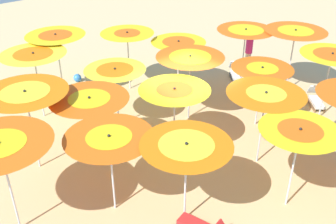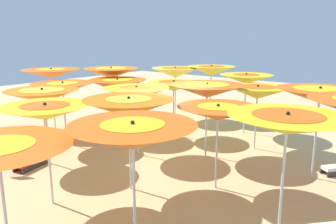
% 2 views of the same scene
% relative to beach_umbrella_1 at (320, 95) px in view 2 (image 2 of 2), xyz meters
% --- Properties ---
extents(ground, '(40.10, 40.10, 0.04)m').
position_rel_beach_umbrella_1_xyz_m(ground, '(4.09, 1.20, -2.27)').
color(ground, '#D1B57F').
extents(beach_umbrella_1, '(2.16, 2.16, 2.49)m').
position_rel_beach_umbrella_1_xyz_m(beach_umbrella_1, '(0.00, 0.00, 0.00)').
color(beach_umbrella_1, silver).
rests_on(beach_umbrella_1, ground).
extents(beach_umbrella_2, '(2.03, 2.03, 2.19)m').
position_rel_beach_umbrella_1_xyz_m(beach_umbrella_2, '(2.23, -1.26, -0.31)').
color(beach_umbrella_2, silver).
rests_on(beach_umbrella_2, ground).
extents(beach_umbrella_3, '(2.03, 2.03, 2.38)m').
position_rel_beach_umbrella_1_xyz_m(beach_umbrella_3, '(3.42, -2.82, -0.11)').
color(beach_umbrella_3, silver).
rests_on(beach_umbrella_3, ground).
extents(beach_umbrella_4, '(2.16, 2.16, 2.50)m').
position_rel_beach_umbrella_1_xyz_m(beach_umbrella_4, '(5.72, -4.00, -0.01)').
color(beach_umbrella_4, silver).
rests_on(beach_umbrella_4, ground).
extents(beach_umbrella_5, '(2.07, 2.07, 2.46)m').
position_rel_beach_umbrella_1_xyz_m(beach_umbrella_5, '(-0.36, 3.32, -0.02)').
color(beach_umbrella_5, silver).
rests_on(beach_umbrella_5, ground).
extents(beach_umbrella_6, '(1.98, 1.98, 2.15)m').
position_rel_beach_umbrella_1_xyz_m(beach_umbrella_6, '(1.69, 2.16, -0.32)').
color(beach_umbrella_6, silver).
rests_on(beach_umbrella_6, ground).
extents(beach_umbrella_7, '(2.26, 2.26, 2.36)m').
position_rel_beach_umbrella_1_xyz_m(beach_umbrella_7, '(3.15, 0.37, -0.15)').
color(beach_umbrella_7, silver).
rests_on(beach_umbrella_7, ground).
extents(beach_umbrella_8, '(1.97, 1.97, 2.15)m').
position_rel_beach_umbrella_1_xyz_m(beach_umbrella_8, '(5.34, -0.75, -0.33)').
color(beach_umbrella_8, silver).
rests_on(beach_umbrella_8, ground).
extents(beach_umbrella_9, '(2.17, 2.17, 2.42)m').
position_rel_beach_umbrella_1_xyz_m(beach_umbrella_9, '(7.01, -3.00, -0.10)').
color(beach_umbrella_9, silver).
rests_on(beach_umbrella_9, ground).
extents(beach_umbrella_10, '(2.16, 2.16, 2.36)m').
position_rel_beach_umbrella_1_xyz_m(beach_umbrella_10, '(1.53, 5.18, -0.16)').
color(beach_umbrella_10, silver).
rests_on(beach_umbrella_10, ground).
extents(beach_umbrella_11, '(2.16, 2.16, 2.35)m').
position_rel_beach_umbrella_1_xyz_m(beach_umbrella_11, '(3.30, 3.54, -0.18)').
color(beach_umbrella_11, silver).
rests_on(beach_umbrella_11, ground).
extents(beach_umbrella_12, '(2.05, 2.05, 2.25)m').
position_rel_beach_umbrella_1_xyz_m(beach_umbrella_12, '(4.92, 1.64, -0.25)').
color(beach_umbrella_12, silver).
rests_on(beach_umbrella_12, ground).
extents(beach_umbrella_13, '(2.18, 2.18, 2.22)m').
position_rel_beach_umbrella_1_xyz_m(beach_umbrella_13, '(7.00, 0.54, -0.30)').
color(beach_umbrella_13, silver).
rests_on(beach_umbrella_13, ground).
extents(beach_umbrella_14, '(2.28, 2.28, 2.51)m').
position_rel_beach_umbrella_1_xyz_m(beach_umbrella_14, '(8.36, -0.37, -0.01)').
color(beach_umbrella_14, silver).
rests_on(beach_umbrella_14, ground).
extents(beach_umbrella_16, '(1.93, 1.93, 2.34)m').
position_rel_beach_umbrella_1_xyz_m(beach_umbrella_16, '(4.16, 5.19, -0.13)').
color(beach_umbrella_16, silver).
rests_on(beach_umbrella_16, ground).
extents(beach_umbrella_17, '(2.09, 2.09, 2.29)m').
position_rel_beach_umbrella_1_xyz_m(beach_umbrella_17, '(6.51, 3.89, -0.20)').
color(beach_umbrella_17, silver).
rests_on(beach_umbrella_17, ground).
extents(beach_umbrella_18, '(2.11, 2.11, 2.24)m').
position_rel_beach_umbrella_1_xyz_m(beach_umbrella_18, '(7.61, 2.48, -0.23)').
color(beach_umbrella_18, silver).
rests_on(beach_umbrella_18, ground).
extents(beach_umbrella_19, '(2.29, 2.29, 2.53)m').
position_rel_beach_umbrella_1_xyz_m(beach_umbrella_19, '(9.74, 1.58, 0.04)').
color(beach_umbrella_19, silver).
rests_on(beach_umbrella_19, ground).
extents(lounger_1, '(0.70, 1.30, 0.56)m').
position_rel_beach_umbrella_1_xyz_m(lounger_1, '(6.53, 4.49, -2.06)').
color(lounger_1, '#333338').
rests_on(lounger_1, ground).
extents(beach_ball, '(0.32, 0.32, 0.32)m').
position_rel_beach_umbrella_1_xyz_m(beach_ball, '(4.72, -4.74, -2.09)').
color(beach_ball, '#337FE5').
rests_on(beach_ball, ground).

